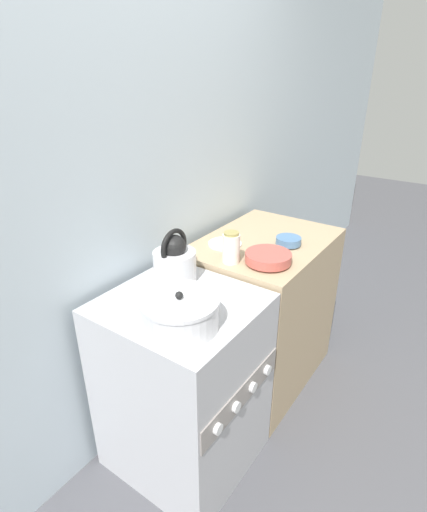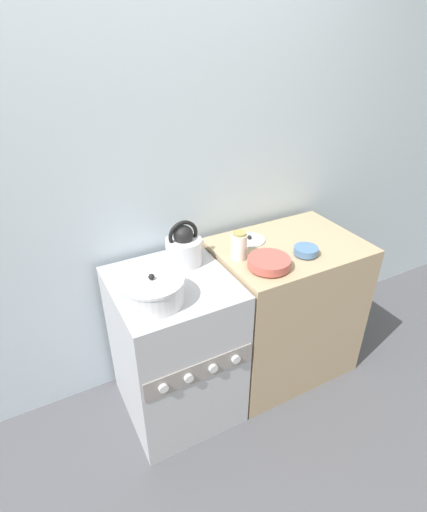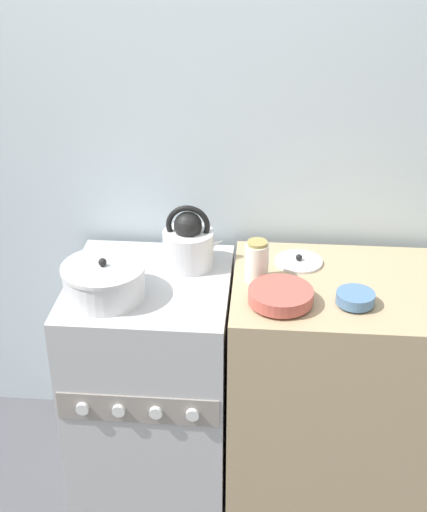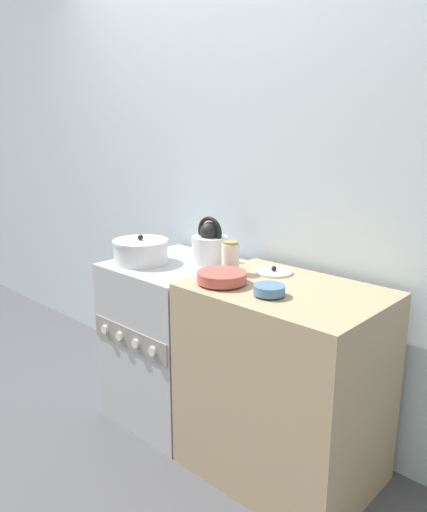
% 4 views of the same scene
% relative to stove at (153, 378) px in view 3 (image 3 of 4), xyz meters
% --- Properties ---
extents(wall_back, '(7.00, 0.06, 2.50)m').
position_rel_stove_xyz_m(wall_back, '(-0.00, 0.37, 0.83)').
color(wall_back, silver).
rests_on(wall_back, ground_plane).
extents(stove, '(0.57, 0.62, 0.85)m').
position_rel_stove_xyz_m(stove, '(0.00, 0.00, 0.00)').
color(stove, '#B2B2B7').
rests_on(stove, ground_plane).
extents(counter, '(0.80, 0.59, 0.87)m').
position_rel_stove_xyz_m(counter, '(0.70, -0.00, 0.01)').
color(counter, tan).
rests_on(counter, ground_plane).
extents(kettle, '(0.22, 0.18, 0.24)m').
position_rel_stove_xyz_m(kettle, '(0.13, 0.13, 0.51)').
color(kettle, silver).
rests_on(kettle, stove).
extents(cooking_pot, '(0.28, 0.28, 0.14)m').
position_rel_stove_xyz_m(cooking_pot, '(-0.13, -0.11, 0.48)').
color(cooking_pot, silver).
rests_on(cooking_pot, stove).
extents(enamel_bowl, '(0.21, 0.21, 0.05)m').
position_rel_stove_xyz_m(enamel_bowl, '(0.46, -0.14, 0.48)').
color(enamel_bowl, '#B75147').
rests_on(enamel_bowl, counter).
extents(small_ceramic_bowl, '(0.13, 0.13, 0.04)m').
position_rel_stove_xyz_m(small_ceramic_bowl, '(0.70, -0.13, 0.47)').
color(small_ceramic_bowl, '#4C729E').
rests_on(small_ceramic_bowl, counter).
extents(storage_jar, '(0.08, 0.08, 0.15)m').
position_rel_stove_xyz_m(storage_jar, '(0.38, 0.01, 0.52)').
color(storage_jar, silver).
rests_on(storage_jar, counter).
extents(loose_pot_lid, '(0.17, 0.17, 0.03)m').
position_rel_stove_xyz_m(loose_pot_lid, '(0.53, 0.14, 0.45)').
color(loose_pot_lid, silver).
rests_on(loose_pot_lid, counter).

